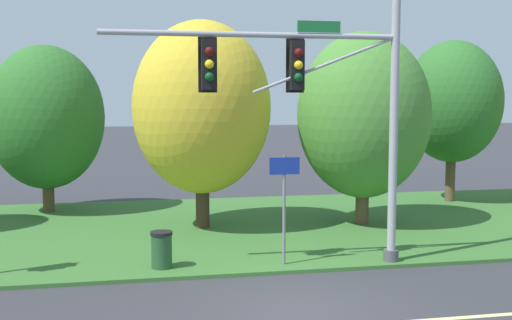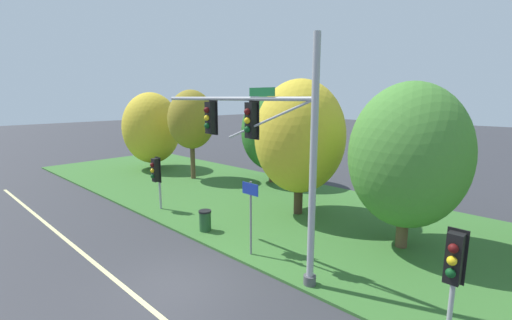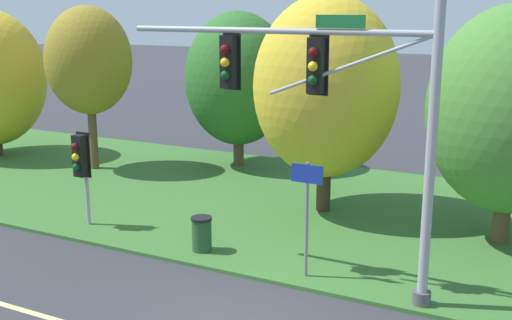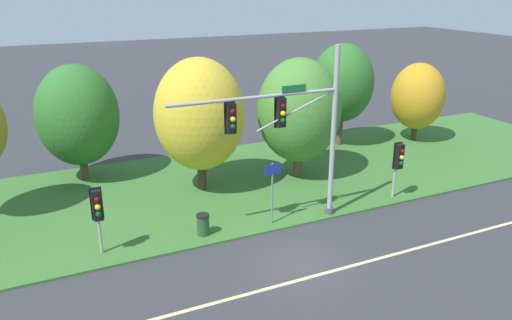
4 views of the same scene
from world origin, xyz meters
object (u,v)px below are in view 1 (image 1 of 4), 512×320
tree_tall_centre (364,115)px  tree_right_far (453,102)px  traffic_signal_mast (320,90)px  tree_behind_signpost (46,118)px  route_sign_post (284,194)px  tree_mid_verge (202,108)px  trash_bin (162,249)px

tree_tall_centre → tree_right_far: size_ratio=0.99×
traffic_signal_mast → tree_behind_signpost: traffic_signal_mast is taller
route_sign_post → tree_right_far: bearing=42.5°
route_sign_post → tree_tall_centre: 6.29m
tree_mid_verge → tree_right_far: 11.11m
tree_right_far → route_sign_post: bearing=-137.5°
tree_mid_verge → trash_bin: (-1.58, -4.74, -3.47)m
route_sign_post → tree_tall_centre: size_ratio=0.44×
route_sign_post → tree_mid_verge: bearing=106.9°
tree_tall_centre → trash_bin: bearing=-148.1°
route_sign_post → tree_behind_signpost: bearing=127.0°
tree_right_far → tree_mid_verge: bearing=-162.6°
tree_behind_signpost → tree_right_far: 15.96m
tree_mid_verge → route_sign_post: bearing=-73.1°
traffic_signal_mast → trash_bin: size_ratio=8.25×
traffic_signal_mast → route_sign_post: 2.78m
route_sign_post → tree_behind_signpost: size_ratio=0.46×
tree_mid_verge → trash_bin: 6.08m
route_sign_post → trash_bin: size_ratio=3.04×
tree_behind_signpost → tree_tall_centre: 11.62m
tree_behind_signpost → tree_tall_centre: (10.71, -4.48, 0.15)m
tree_behind_signpost → route_sign_post: bearing=-53.0°
tree_right_far → trash_bin: bearing=-146.5°
tree_right_far → trash_bin: (-12.19, -8.06, -3.59)m
traffic_signal_mast → route_sign_post: bearing=165.2°
tree_tall_centre → traffic_signal_mast: bearing=-121.8°
tree_mid_verge → tree_tall_centre: size_ratio=1.05×
trash_bin → tree_tall_centre: bearing=31.9°
tree_tall_centre → route_sign_post: bearing=-129.9°
route_sign_post → tree_right_far: size_ratio=0.43×
route_sign_post → trash_bin: 3.40m
traffic_signal_mast → trash_bin: traffic_signal_mast is taller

